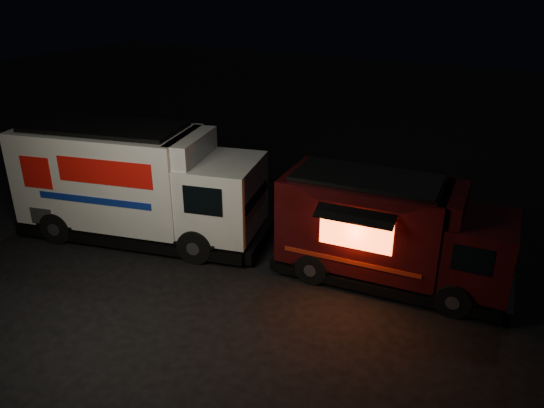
{
  "coord_description": "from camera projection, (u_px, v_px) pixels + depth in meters",
  "views": [
    {
      "loc": [
        7.48,
        -10.45,
        7.75
      ],
      "look_at": [
        0.51,
        2.0,
        1.47
      ],
      "focal_mm": 35.0,
      "sensor_mm": 36.0,
      "label": 1
    }
  ],
  "objects": [
    {
      "name": "red_truck",
      "position": [
        394.0,
        232.0,
        13.95
      ],
      "size": [
        6.42,
        2.84,
        2.91
      ],
      "primitive_type": null,
      "rotation": [
        0.0,
        0.0,
        0.09
      ],
      "color": "#370A0D",
      "rests_on": "ground"
    },
    {
      "name": "ground",
      "position": [
        221.0,
        273.0,
        14.81
      ],
      "size": [
        80.0,
        80.0,
        0.0
      ],
      "primitive_type": "plane",
      "color": "black",
      "rests_on": "ground"
    },
    {
      "name": "white_truck",
      "position": [
        141.0,
        183.0,
        16.28
      ],
      "size": [
        8.23,
        4.46,
        3.55
      ],
      "primitive_type": null,
      "rotation": [
        0.0,
        0.0,
        0.24
      ],
      "color": "white",
      "rests_on": "ground"
    }
  ]
}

